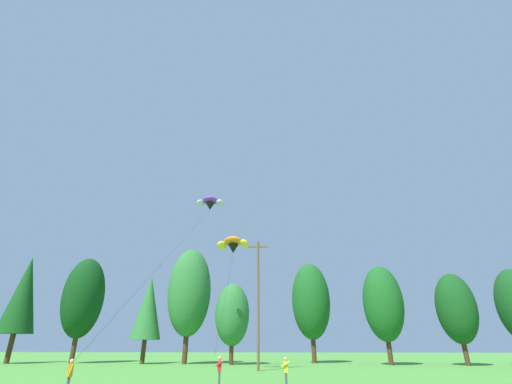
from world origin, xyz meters
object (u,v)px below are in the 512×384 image
object	(u,v)px
kite_flyer_far	(286,370)
parafoil_kite_high_purple	(210,203)
parafoil_kite_mid_orange	(233,245)
kite_flyer_near	(70,374)
kite_flyer_mid	(220,369)
utility_pole	(258,299)

from	to	relation	value
kite_flyer_far	parafoil_kite_high_purple	world-z (taller)	parafoil_kite_high_purple
parafoil_kite_high_purple	parafoil_kite_mid_orange	size ratio (longest dim) A/B	1.43
kite_flyer_near	kite_flyer_mid	size ratio (longest dim) A/B	1.00
kite_flyer_far	utility_pole	bearing A→B (deg)	99.31
parafoil_kite_mid_orange	utility_pole	bearing A→B (deg)	11.06
kite_flyer_near	parafoil_kite_high_purple	size ratio (longest dim) A/B	0.08
parafoil_kite_mid_orange	kite_flyer_far	bearing A→B (deg)	-70.05
parafoil_kite_mid_orange	parafoil_kite_high_purple	bearing A→B (deg)	147.27
kite_flyer_near	parafoil_kite_high_purple	bearing A→B (deg)	81.38
kite_flyer_far	parafoil_kite_high_purple	distance (m)	24.93
kite_flyer_far	parafoil_kite_mid_orange	bearing A→B (deg)	109.95
utility_pole	kite_flyer_near	distance (m)	20.91
kite_flyer_mid	parafoil_kite_mid_orange	distance (m)	17.45
kite_flyer_mid	kite_flyer_far	world-z (taller)	same
kite_flyer_near	parafoil_kite_high_purple	world-z (taller)	parafoil_kite_high_purple
utility_pole	parafoil_kite_high_purple	bearing A→B (deg)	165.49
kite_flyer_near	kite_flyer_mid	bearing A→B (deg)	31.10
utility_pole	kite_flyer_near	size ratio (longest dim) A/B	7.60
kite_flyer_near	parafoil_kite_mid_orange	size ratio (longest dim) A/B	0.12
kite_flyer_mid	parafoil_kite_mid_orange	bearing A→B (deg)	94.37
kite_flyer_mid	parafoil_kite_high_purple	size ratio (longest dim) A/B	0.08
parafoil_kite_high_purple	parafoil_kite_mid_orange	xyz separation A→B (m)	(3.20, -2.06, -5.75)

